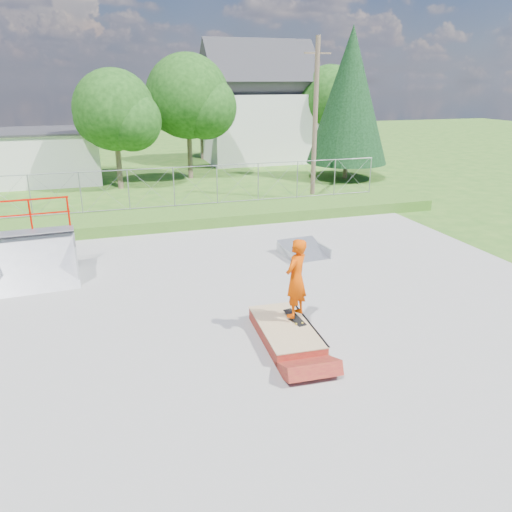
{
  "coord_description": "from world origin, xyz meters",
  "views": [
    {
      "loc": [
        -3.22,
        -11.83,
        5.91
      ],
      "look_at": [
        0.94,
        1.23,
        1.1
      ],
      "focal_mm": 35.0,
      "sensor_mm": 36.0,
      "label": 1
    }
  ],
  "objects_px": {
    "quarter_pipe": "(32,246)",
    "flat_bank_ramp": "(304,250)",
    "grind_box": "(286,332)",
    "skater": "(296,281)"
  },
  "relations": [
    {
      "from": "quarter_pipe",
      "to": "flat_bank_ramp",
      "type": "relative_size",
      "value": 1.58
    },
    {
      "from": "flat_bank_ramp",
      "to": "grind_box",
      "type": "bearing_deg",
      "value": -122.4
    },
    {
      "from": "quarter_pipe",
      "to": "skater",
      "type": "relative_size",
      "value": 1.26
    },
    {
      "from": "quarter_pipe",
      "to": "skater",
      "type": "distance_m",
      "value": 8.36
    },
    {
      "from": "grind_box",
      "to": "skater",
      "type": "height_order",
      "value": "skater"
    },
    {
      "from": "quarter_pipe",
      "to": "skater",
      "type": "height_order",
      "value": "quarter_pipe"
    },
    {
      "from": "quarter_pipe",
      "to": "grind_box",
      "type": "bearing_deg",
      "value": -46.16
    },
    {
      "from": "flat_bank_ramp",
      "to": "skater",
      "type": "bearing_deg",
      "value": -120.55
    },
    {
      "from": "grind_box",
      "to": "flat_bank_ramp",
      "type": "relative_size",
      "value": 1.66
    },
    {
      "from": "skater",
      "to": "quarter_pipe",
      "type": "bearing_deg",
      "value": -78.51
    }
  ]
}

